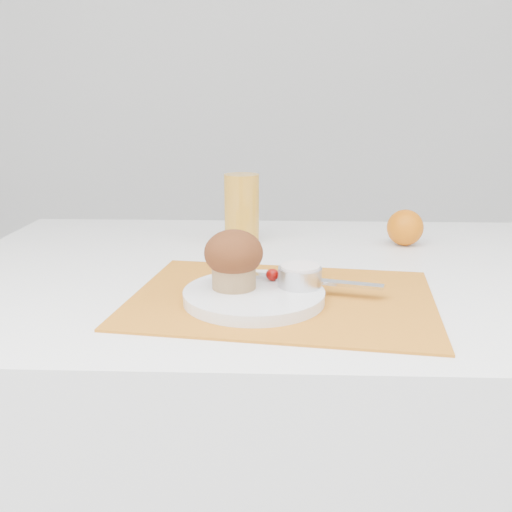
{
  "coord_description": "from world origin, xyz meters",
  "views": [
    {
      "loc": [
        -0.01,
        -0.92,
        1.04
      ],
      "look_at": [
        -0.04,
        -0.05,
        0.8
      ],
      "focal_mm": 40.0,
      "sensor_mm": 36.0,
      "label": 1
    }
  ],
  "objects_px": {
    "juice_glass": "(242,209)",
    "table": "(280,452)",
    "plate": "(254,296)",
    "muffin": "(234,258)",
    "orange": "(405,228)"
  },
  "relations": [
    {
      "from": "orange",
      "to": "juice_glass",
      "type": "distance_m",
      "value": 0.33
    },
    {
      "from": "plate",
      "to": "muffin",
      "type": "xyz_separation_m",
      "value": [
        -0.03,
        0.01,
        0.05
      ]
    },
    {
      "from": "table",
      "to": "juice_glass",
      "type": "height_order",
      "value": "juice_glass"
    },
    {
      "from": "orange",
      "to": "muffin",
      "type": "height_order",
      "value": "muffin"
    },
    {
      "from": "table",
      "to": "muffin",
      "type": "xyz_separation_m",
      "value": [
        -0.07,
        -0.17,
        0.44
      ]
    },
    {
      "from": "juice_glass",
      "to": "table",
      "type": "bearing_deg",
      "value": -65.55
    },
    {
      "from": "orange",
      "to": "juice_glass",
      "type": "relative_size",
      "value": 0.51
    },
    {
      "from": "plate",
      "to": "muffin",
      "type": "height_order",
      "value": "muffin"
    },
    {
      "from": "plate",
      "to": "orange",
      "type": "distance_m",
      "value": 0.46
    },
    {
      "from": "plate",
      "to": "muffin",
      "type": "bearing_deg",
      "value": 159.83
    },
    {
      "from": "juice_glass",
      "to": "muffin",
      "type": "relative_size",
      "value": 1.63
    },
    {
      "from": "muffin",
      "to": "juice_glass",
      "type": "bearing_deg",
      "value": 91.61
    },
    {
      "from": "juice_glass",
      "to": "muffin",
      "type": "xyz_separation_m",
      "value": [
        0.01,
        -0.35,
        -0.01
      ]
    },
    {
      "from": "table",
      "to": "plate",
      "type": "distance_m",
      "value": 0.43
    },
    {
      "from": "juice_glass",
      "to": "muffin",
      "type": "distance_m",
      "value": 0.35
    }
  ]
}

